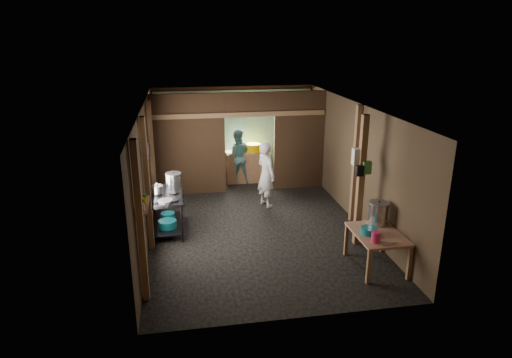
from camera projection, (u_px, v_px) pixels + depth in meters
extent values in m
cube|color=black|center=(254.00, 223.00, 9.87)|extent=(4.50, 7.00, 0.00)
cube|color=#48433D|center=(254.00, 106.00, 9.06)|extent=(4.50, 7.00, 0.00)
cube|color=#443622|center=(234.00, 132.00, 12.74)|extent=(4.50, 0.00, 2.60)
cube|color=#443622|center=(296.00, 239.00, 6.19)|extent=(4.50, 0.00, 2.60)
cube|color=#443622|center=(146.00, 173.00, 9.10)|extent=(0.00, 7.00, 2.60)
cube|color=#443622|center=(355.00, 162.00, 9.83)|extent=(0.00, 7.00, 2.60)
cube|color=#462D18|center=(189.00, 145.00, 11.31)|extent=(1.85, 0.10, 2.60)
cube|color=#462D18|center=(299.00, 141.00, 11.78)|extent=(1.35, 0.10, 2.60)
cube|color=#462D18|center=(250.00, 104.00, 11.25)|extent=(1.30, 0.10, 0.60)
cube|color=#92C6C1|center=(234.00, 135.00, 12.70)|extent=(4.40, 0.06, 2.50)
cube|color=#97704E|center=(247.00, 167.00, 12.55)|extent=(1.20, 0.50, 0.85)
cylinder|color=white|center=(243.00, 112.00, 12.50)|extent=(0.20, 0.03, 0.20)
cube|color=#97704E|center=(140.00, 224.00, 6.68)|extent=(0.10, 0.12, 2.60)
cube|color=#97704E|center=(147.00, 185.00, 8.36)|extent=(0.10, 0.12, 2.60)
cube|color=#97704E|center=(152.00, 157.00, 10.23)|extent=(0.10, 0.12, 2.60)
cube|color=#97704E|center=(355.00, 165.00, 9.63)|extent=(0.10, 0.12, 2.60)
cube|color=#97704E|center=(361.00, 182.00, 8.55)|extent=(0.12, 0.12, 2.60)
cube|color=#97704E|center=(240.00, 115.00, 11.24)|extent=(4.40, 0.12, 0.12)
cylinder|color=gray|center=(148.00, 151.00, 9.37)|extent=(0.03, 0.34, 0.34)
cylinder|color=black|center=(149.00, 151.00, 9.78)|extent=(0.03, 0.30, 0.30)
cube|color=#97704E|center=(144.00, 205.00, 7.12)|extent=(0.14, 0.80, 0.03)
cylinder|color=white|center=(142.00, 207.00, 6.87)|extent=(0.07, 0.07, 0.10)
cylinder|color=#E1B400|center=(144.00, 201.00, 7.10)|extent=(0.08, 0.08, 0.10)
cylinder|color=#39883C|center=(144.00, 197.00, 7.31)|extent=(0.06, 0.06, 0.10)
cube|color=white|center=(358.00, 157.00, 8.46)|extent=(0.22, 0.15, 0.32)
cube|color=#39883C|center=(367.00, 167.00, 8.41)|extent=(0.16, 0.12, 0.24)
cube|color=black|center=(360.00, 171.00, 8.38)|extent=(0.14, 0.10, 0.20)
cylinder|color=silver|center=(158.00, 186.00, 9.60)|extent=(0.19, 0.19, 0.10)
cylinder|color=#117580|center=(167.00, 224.00, 9.26)|extent=(0.38, 0.38, 0.16)
cylinder|color=#117580|center=(168.00, 216.00, 9.72)|extent=(0.30, 0.30, 0.12)
cylinder|color=#117580|center=(369.00, 231.00, 7.82)|extent=(0.39, 0.39, 0.11)
cylinder|color=#D82B66|center=(376.00, 237.00, 7.49)|extent=(0.20, 0.20, 0.19)
cube|color=silver|center=(390.00, 244.00, 7.43)|extent=(0.30, 0.09, 0.01)
cylinder|color=#E1B400|center=(253.00, 148.00, 12.41)|extent=(0.40, 0.40, 0.22)
imported|color=silver|center=(266.00, 174.00, 10.66)|extent=(0.58, 0.68, 1.58)
imported|color=slate|center=(237.00, 156.00, 12.33)|extent=(0.74, 0.58, 1.52)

